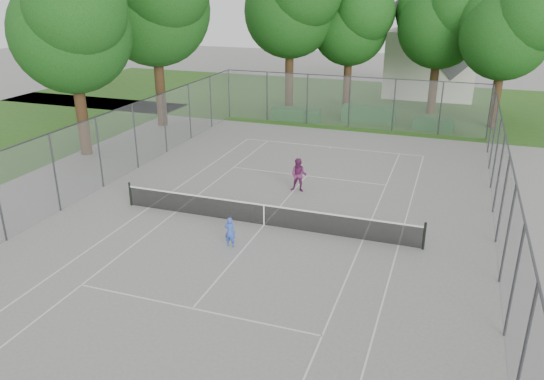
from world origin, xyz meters
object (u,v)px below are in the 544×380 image
(tennis_net, at_px, (264,214))
(house, at_px, (432,53))
(woman_player, at_px, (299,175))
(girl_player, at_px, (230,232))

(tennis_net, height_order, house, house)
(house, height_order, woman_player, house)
(tennis_net, bearing_deg, woman_player, 86.87)
(girl_player, distance_m, woman_player, 6.43)
(tennis_net, relative_size, girl_player, 10.74)
(house, xyz_separation_m, woman_player, (-4.18, -26.16, -2.91))
(house, height_order, girl_player, house)
(girl_player, xyz_separation_m, woman_player, (0.79, 6.38, 0.22))
(girl_player, bearing_deg, tennis_net, -105.86)
(woman_player, bearing_deg, girl_player, -99.93)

